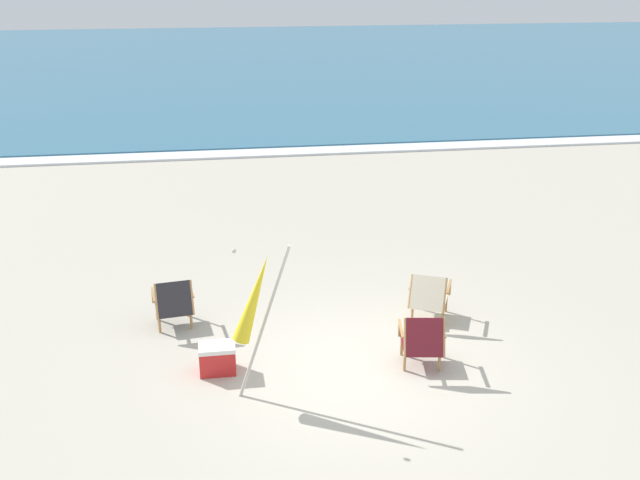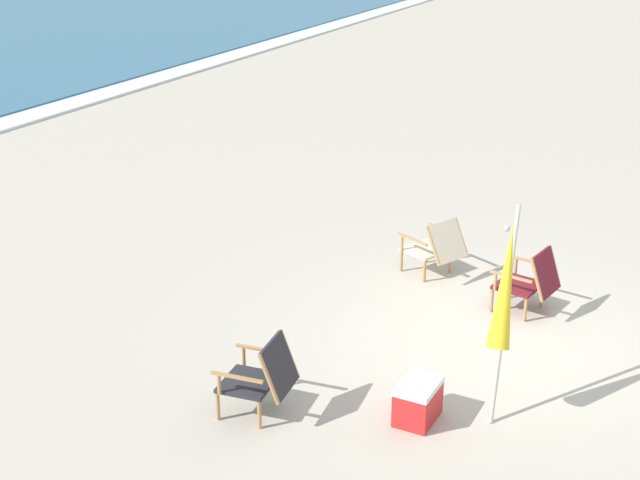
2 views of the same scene
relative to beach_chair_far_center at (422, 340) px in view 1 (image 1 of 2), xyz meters
The scene contains 8 objects.
ground_plane 0.99m from the beach_chair_far_center, behind, with size 80.00×80.00×0.00m, color #B7AF9E.
sea 32.64m from the beach_chair_far_center, 91.55° to the left, with size 80.00×40.00×0.10m, color #2D6684.
surf_band 12.37m from the beach_chair_far_center, 94.09° to the left, with size 80.00×1.10×0.06m, color white.
beach_chair_far_center is the anchor object (origin of this frame).
beach_chair_back_left 3.75m from the beach_chair_far_center, 153.16° to the left, with size 0.66×0.75×0.82m.
beach_chair_front_left 1.46m from the beach_chair_far_center, 70.14° to the left, with size 0.83×0.92×0.79m.
umbrella_furled_yellow 2.44m from the beach_chair_far_center, behind, with size 0.77×0.29×2.02m.
cooler_box 2.77m from the beach_chair_far_center, behind, with size 0.49×0.35×0.40m.
Camera 1 is at (-1.83, -8.72, 5.25)m, focal length 42.00 mm.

